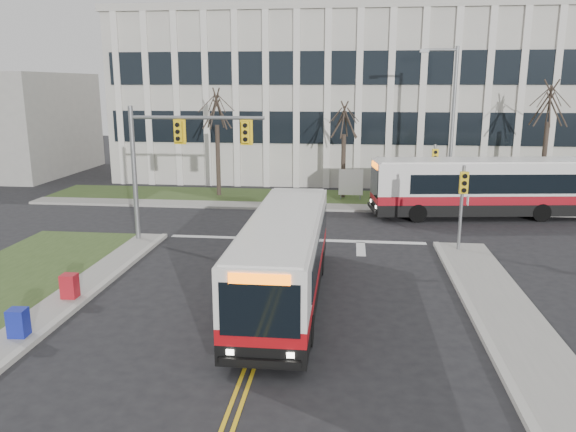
# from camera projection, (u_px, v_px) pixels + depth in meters

# --- Properties ---
(ground) EXTENTS (120.00, 120.00, 0.00)m
(ground) POSITION_uv_depth(u_px,v_px,m) (272.00, 307.00, 18.42)
(ground) COLOR black
(ground) RESTS_ON ground
(sidewalk_east) EXTENTS (2.00, 26.00, 0.14)m
(sidewalk_east) POSITION_uv_depth(u_px,v_px,m) (568.00, 402.00, 12.75)
(sidewalk_east) COLOR #9E9B93
(sidewalk_east) RESTS_ON ground
(sidewalk_cross) EXTENTS (44.00, 1.60, 0.14)m
(sidewalk_cross) POSITION_uv_depth(u_px,v_px,m) (393.00, 209.00, 32.57)
(sidewalk_cross) COLOR #9E9B93
(sidewalk_cross) RESTS_ON ground
(building_lawn) EXTENTS (44.00, 5.00, 0.12)m
(building_lawn) POSITION_uv_depth(u_px,v_px,m) (390.00, 199.00, 35.28)
(building_lawn) COLOR #344A1F
(building_lawn) RESTS_ON ground
(office_building) EXTENTS (40.00, 16.00, 12.00)m
(office_building) POSITION_uv_depth(u_px,v_px,m) (384.00, 98.00, 45.53)
(office_building) COLOR beige
(office_building) RESTS_ON ground
(mast_arm_signal) EXTENTS (6.11, 0.38, 6.20)m
(mast_arm_signal) POSITION_uv_depth(u_px,v_px,m) (169.00, 150.00, 24.98)
(mast_arm_signal) COLOR slate
(mast_arm_signal) RESTS_ON ground
(signal_pole_near) EXTENTS (0.34, 0.39, 3.80)m
(signal_pole_near) POSITION_uv_depth(u_px,v_px,m) (462.00, 196.00, 23.74)
(signal_pole_near) COLOR slate
(signal_pole_near) RESTS_ON ground
(signal_pole_far) EXTENTS (0.34, 0.39, 3.80)m
(signal_pole_far) POSITION_uv_depth(u_px,v_px,m) (434.00, 167.00, 31.96)
(signal_pole_far) COLOR slate
(signal_pole_far) RESTS_ON ground
(streetlight) EXTENTS (2.15, 0.25, 9.20)m
(streetlight) POSITION_uv_depth(u_px,v_px,m) (450.00, 119.00, 32.03)
(streetlight) COLOR slate
(streetlight) RESTS_ON ground
(directory_sign) EXTENTS (1.50, 0.12, 2.00)m
(directory_sign) POSITION_uv_depth(u_px,v_px,m) (351.00, 183.00, 34.81)
(directory_sign) COLOR slate
(directory_sign) RESTS_ON ground
(tree_left) EXTENTS (1.80, 1.80, 7.70)m
(tree_left) POSITION_uv_depth(u_px,v_px,m) (217.00, 111.00, 35.22)
(tree_left) COLOR #42352B
(tree_left) RESTS_ON ground
(tree_mid) EXTENTS (1.80, 1.80, 6.82)m
(tree_mid) POSITION_uv_depth(u_px,v_px,m) (344.00, 121.00, 34.69)
(tree_mid) COLOR #42352B
(tree_mid) RESTS_ON ground
(tree_right) EXTENTS (1.80, 1.80, 8.25)m
(tree_right) POSITION_uv_depth(u_px,v_px,m) (549.00, 105.00, 32.96)
(tree_right) COLOR #42352B
(tree_right) RESTS_ON ground
(bus_main) EXTENTS (2.32, 10.62, 2.83)m
(bus_main) POSITION_uv_depth(u_px,v_px,m) (285.00, 260.00, 18.73)
(bus_main) COLOR silver
(bus_main) RESTS_ON ground
(bus_cross) EXTENTS (11.89, 4.04, 3.11)m
(bus_cross) POSITION_uv_depth(u_px,v_px,m) (481.00, 189.00, 30.57)
(bus_cross) COLOR silver
(bus_cross) RESTS_ON ground
(newspaper_box_blue) EXTENTS (0.53, 0.48, 0.95)m
(newspaper_box_blue) POSITION_uv_depth(u_px,v_px,m) (18.00, 325.00, 15.89)
(newspaper_box_blue) COLOR navy
(newspaper_box_blue) RESTS_ON ground
(newspaper_box_red) EXTENTS (0.51, 0.46, 0.95)m
(newspaper_box_red) POSITION_uv_depth(u_px,v_px,m) (70.00, 288.00, 18.78)
(newspaper_box_red) COLOR #A6151F
(newspaper_box_red) RESTS_ON ground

